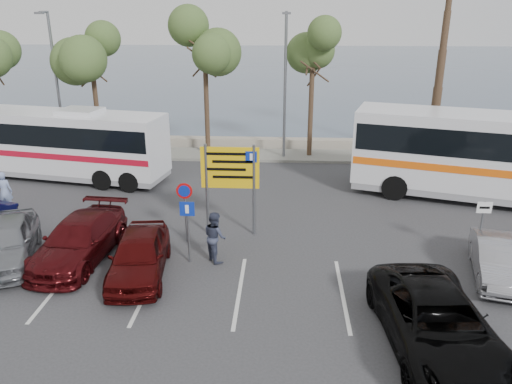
# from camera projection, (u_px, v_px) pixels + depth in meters

# --- Properties ---
(ground) EXTENTS (120.00, 120.00, 0.00)m
(ground) POSITION_uv_depth(u_px,v_px,m) (192.00, 273.00, 16.64)
(ground) COLOR #333335
(ground) RESTS_ON ground
(kerb_strip) EXTENTS (44.00, 2.40, 0.15)m
(kerb_strip) POSITION_uv_depth(u_px,v_px,m) (233.00, 155.00, 29.72)
(kerb_strip) COLOR gray
(kerb_strip) RESTS_ON ground
(seawall) EXTENTS (48.00, 0.80, 0.60)m
(seawall) POSITION_uv_depth(u_px,v_px,m) (236.00, 143.00, 31.51)
(seawall) COLOR gray
(seawall) RESTS_ON ground
(sea) EXTENTS (140.00, 140.00, 0.00)m
(sea) POSITION_uv_depth(u_px,v_px,m) (265.00, 68.00, 72.79)
(sea) COLOR #415468
(sea) RESTS_ON ground
(tree_left) EXTENTS (3.20, 3.20, 7.20)m
(tree_left) POSITION_uv_depth(u_px,v_px,m) (90.00, 51.00, 28.08)
(tree_left) COLOR #382619
(tree_left) RESTS_ON kerb_strip
(tree_mid) EXTENTS (3.20, 3.20, 8.00)m
(tree_mid) POSITION_uv_depth(u_px,v_px,m) (204.00, 40.00, 27.50)
(tree_mid) COLOR #382619
(tree_mid) RESTS_ON kerb_strip
(tree_right) EXTENTS (3.20, 3.20, 7.40)m
(tree_right) POSITION_uv_depth(u_px,v_px,m) (313.00, 49.00, 27.35)
(tree_right) COLOR #382619
(tree_right) RESTS_ON kerb_strip
(street_lamp_left) EXTENTS (0.45, 1.15, 8.01)m
(street_lamp_left) POSITION_uv_depth(u_px,v_px,m) (56.00, 77.00, 28.23)
(street_lamp_left) COLOR slate
(street_lamp_left) RESTS_ON kerb_strip
(street_lamp_right) EXTENTS (0.45, 1.15, 8.01)m
(street_lamp_right) POSITION_uv_depth(u_px,v_px,m) (285.00, 79.00, 27.53)
(street_lamp_right) COLOR slate
(street_lamp_right) RESTS_ON kerb_strip
(direction_sign) EXTENTS (2.20, 0.12, 3.60)m
(direction_sign) POSITION_uv_depth(u_px,v_px,m) (230.00, 175.00, 18.73)
(direction_sign) COLOR slate
(direction_sign) RESTS_ON ground
(sign_no_stop) EXTENTS (0.60, 0.08, 2.35)m
(sign_no_stop) POSITION_uv_depth(u_px,v_px,m) (185.00, 203.00, 18.35)
(sign_no_stop) COLOR slate
(sign_no_stop) RESTS_ON ground
(sign_parking) EXTENTS (0.50, 0.07, 2.25)m
(sign_parking) POSITION_uv_depth(u_px,v_px,m) (188.00, 223.00, 16.88)
(sign_parking) COLOR slate
(sign_parking) RESTS_ON ground
(sign_taxi) EXTENTS (0.50, 0.07, 2.20)m
(sign_taxi) POSITION_uv_depth(u_px,v_px,m) (482.00, 223.00, 17.02)
(sign_taxi) COLOR slate
(sign_taxi) RESTS_ON ground
(lane_markings) EXTENTS (12.02, 4.20, 0.01)m
(lane_markings) POSITION_uv_depth(u_px,v_px,m) (150.00, 288.00, 15.76)
(lane_markings) COLOR silver
(lane_markings) RESTS_ON ground
(coach_bus_left) EXTENTS (12.03, 4.63, 3.67)m
(coach_bus_left) POSITION_uv_depth(u_px,v_px,m) (54.00, 146.00, 25.45)
(coach_bus_left) COLOR silver
(coach_bus_left) RESTS_ON ground
(coach_bus_right) EXTENTS (13.77, 6.59, 4.21)m
(coach_bus_right) POSITION_uv_depth(u_px,v_px,m) (510.00, 161.00, 22.03)
(coach_bus_right) COLOR silver
(coach_bus_right) RESTS_ON ground
(car_silver_a) EXTENTS (3.19, 4.92, 1.56)m
(car_silver_a) POSITION_uv_depth(u_px,v_px,m) (6.00, 242.00, 17.13)
(car_silver_a) COLOR gray
(car_silver_a) RESTS_ON ground
(car_maroon) EXTENTS (2.43, 5.16, 1.45)m
(car_maroon) POSITION_uv_depth(u_px,v_px,m) (79.00, 240.00, 17.37)
(car_maroon) COLOR #470B0E
(car_maroon) RESTS_ON ground
(car_red) EXTENTS (2.24, 4.50, 1.47)m
(car_red) POSITION_uv_depth(u_px,v_px,m) (139.00, 255.00, 16.30)
(car_red) COLOR #440909
(car_red) RESTS_ON ground
(suv_black) EXTENTS (2.98, 5.71, 1.53)m
(suv_black) POSITION_uv_depth(u_px,v_px,m) (437.00, 323.00, 12.72)
(suv_black) COLOR black
(suv_black) RESTS_ON ground
(car_silver_b) EXTENTS (2.18, 4.05, 1.27)m
(car_silver_b) POSITION_uv_depth(u_px,v_px,m) (497.00, 260.00, 16.20)
(car_silver_b) COLOR gray
(car_silver_b) RESTS_ON ground
(pedestrian_near) EXTENTS (0.69, 0.50, 1.76)m
(pedestrian_near) POSITION_uv_depth(u_px,v_px,m) (5.00, 191.00, 21.49)
(pedestrian_near) COLOR #8394BF
(pedestrian_near) RESTS_ON ground
(pedestrian_far) EXTENTS (1.05, 1.11, 1.80)m
(pedestrian_far) POSITION_uv_depth(u_px,v_px,m) (215.00, 237.00, 17.23)
(pedestrian_far) COLOR #363B51
(pedestrian_far) RESTS_ON ground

